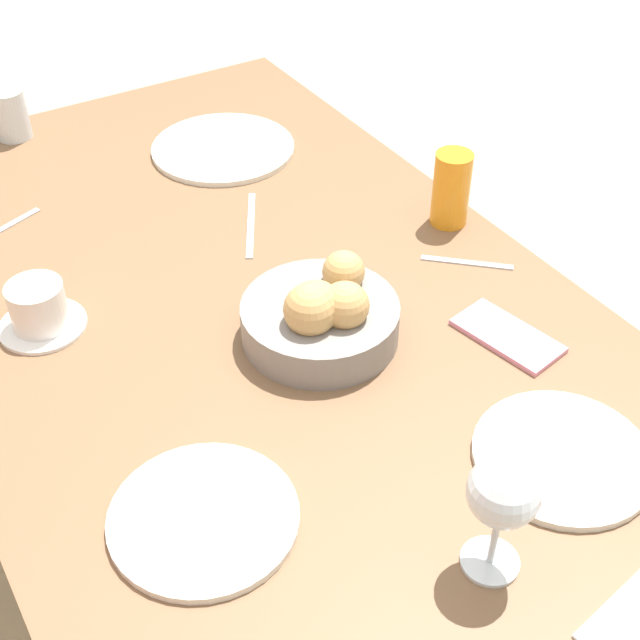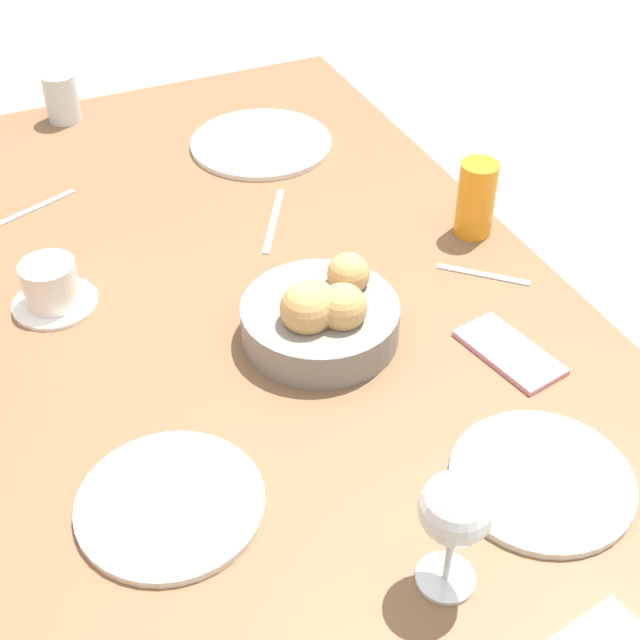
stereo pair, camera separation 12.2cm
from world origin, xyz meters
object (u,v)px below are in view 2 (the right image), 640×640
object	(u,v)px
plate_near_left	(542,480)
plate_far_center	(170,504)
plate_near_right	(261,143)
coffee_cup	(51,287)
water_tumbler	(62,97)
cell_phone	(510,352)
juice_glass	(476,199)
wine_glass	(456,512)
fork_silver	(25,212)
knife_silver	(274,220)
bread_basket	(321,315)
spoon_coffee	(483,275)

from	to	relation	value
plate_near_left	plate_far_center	distance (m)	0.43
plate_near_right	coffee_cup	bearing A→B (deg)	125.63
plate_near_left	water_tumbler	bearing A→B (deg)	15.55
cell_phone	plate_far_center	bearing A→B (deg)	97.05
juice_glass	wine_glass	size ratio (longest dim) A/B	0.79
juice_glass	fork_silver	distance (m)	0.74
fork_silver	cell_phone	world-z (taller)	cell_phone
plate_far_center	knife_silver	xyz separation A→B (m)	(0.50, -0.32, -0.00)
bread_basket	knife_silver	size ratio (longest dim) A/B	1.29
plate_far_center	cell_phone	size ratio (longest dim) A/B	1.33
juice_glass	knife_silver	bearing A→B (deg)	60.41
coffee_cup	spoon_coffee	bearing A→B (deg)	-107.73
plate_near_left	spoon_coffee	world-z (taller)	plate_near_left
plate_near_left	knife_silver	xyz separation A→B (m)	(0.64, 0.08, -0.00)
plate_far_center	spoon_coffee	xyz separation A→B (m)	(0.23, -0.56, -0.00)
bread_basket	water_tumbler	xyz separation A→B (m)	(0.80, 0.19, 0.00)
fork_silver	knife_silver	world-z (taller)	same
knife_silver	bread_basket	bearing A→B (deg)	170.64
bread_basket	plate_near_right	xyz separation A→B (m)	(0.55, -0.12, -0.04)
plate_near_left	wine_glass	distance (m)	0.21
spoon_coffee	cell_phone	xyz separation A→B (m)	(-0.17, 0.06, 0.00)
juice_glass	wine_glass	world-z (taller)	wine_glass
juice_glass	coffee_cup	xyz separation A→B (m)	(0.09, 0.65, -0.03)
wine_glass	spoon_coffee	size ratio (longest dim) A/B	1.40
wine_glass	water_tumbler	bearing A→B (deg)	7.00
plate_far_center	water_tumbler	distance (m)	1.00
bread_basket	wine_glass	bearing A→B (deg)	174.49
plate_far_center	fork_silver	world-z (taller)	plate_far_center
plate_far_center	spoon_coffee	distance (m)	0.60
plate_far_center	wine_glass	size ratio (longest dim) A/B	1.38
knife_silver	cell_phone	distance (m)	0.47
bread_basket	plate_far_center	distance (m)	0.34
water_tumbler	coffee_cup	distance (m)	0.59
plate_near_right	coffee_cup	xyz separation A→B (m)	(-0.32, 0.44, 0.03)
water_tumbler	bread_basket	bearing A→B (deg)	-166.82
plate_near_left	spoon_coffee	size ratio (longest dim) A/B	1.93
juice_glass	knife_silver	xyz separation A→B (m)	(0.16, 0.28, -0.06)
plate_near_left	fork_silver	xyz separation A→B (m)	(0.83, 0.45, -0.00)
coffee_cup	knife_silver	world-z (taller)	coffee_cup
plate_near_right	cell_phone	xyz separation A→B (m)	(-0.68, -0.10, -0.00)
plate_near_left	plate_far_center	xyz separation A→B (m)	(0.14, 0.40, 0.00)
plate_near_left	knife_silver	world-z (taller)	plate_near_left
plate_near_right	plate_far_center	distance (m)	0.84
coffee_cup	fork_silver	world-z (taller)	coffee_cup
plate_near_right	juice_glass	size ratio (longest dim) A/B	2.11
water_tumbler	cell_phone	bearing A→B (deg)	-156.42
plate_near_right	knife_silver	world-z (taller)	plate_near_right
plate_far_center	wine_glass	distance (m)	0.33
cell_phone	plate_near_left	bearing A→B (deg)	156.04
water_tumbler	knife_silver	world-z (taller)	water_tumbler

